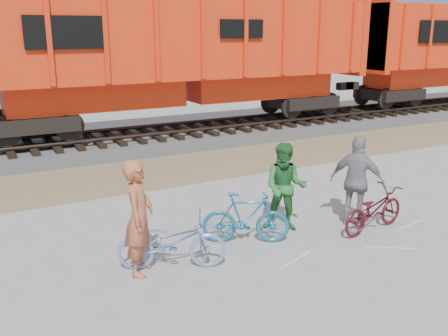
{
  "coord_description": "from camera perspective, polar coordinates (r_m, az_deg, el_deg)",
  "views": [
    {
      "loc": [
        -5.79,
        -7.07,
        3.8
      ],
      "look_at": [
        -1.14,
        1.5,
        1.1
      ],
      "focal_mm": 40.0,
      "sensor_mm": 36.0,
      "label": 1
    }
  ],
  "objects": [
    {
      "name": "bicycle_maroon",
      "position": [
        10.15,
        16.74,
        -4.58
      ],
      "size": [
        1.72,
        0.81,
        0.87
      ],
      "primitive_type": "imported",
      "rotation": [
        0.0,
        0.0,
        1.72
      ],
      "color": "#4E1019",
      "rests_on": "ground"
    },
    {
      "name": "bicycle_blue",
      "position": [
        8.28,
        -6.02,
        -8.38
      ],
      "size": [
        1.88,
        1.29,
        0.93
      ],
      "primitive_type": "imported",
      "rotation": [
        0.0,
        0.0,
        1.16
      ],
      "color": "#7192D1",
      "rests_on": "ground"
    },
    {
      "name": "hopper_car_center",
      "position": [
        17.59,
        -4.69,
        12.84
      ],
      "size": [
        14.0,
        3.13,
        4.65
      ],
      "color": "black",
      "rests_on": "track"
    },
    {
      "name": "gravel_strip",
      "position": [
        14.35,
        -3.6,
        0.13
      ],
      "size": [
        120.0,
        3.0,
        0.02
      ],
      "primitive_type": "cube",
      "color": "#857052",
      "rests_on": "ground"
    },
    {
      "name": "track",
      "position": [
        17.4,
        -8.51,
        4.29
      ],
      "size": [
        120.0,
        2.6,
        0.24
      ],
      "color": "black",
      "rests_on": "ballast_bed"
    },
    {
      "name": "person_woman",
      "position": [
        10.2,
        14.97,
        -1.48
      ],
      "size": [
        0.95,
        1.15,
        1.84
      ],
      "primitive_type": "imported",
      "rotation": [
        0.0,
        0.0,
        2.13
      ],
      "color": "gray",
      "rests_on": "ground"
    },
    {
      "name": "bicycle_teal",
      "position": [
        9.18,
        2.54,
        -5.73
      ],
      "size": [
        1.63,
        1.17,
        0.97
      ],
      "primitive_type": "imported",
      "rotation": [
        0.0,
        0.0,
        1.07
      ],
      "color": "#196C8B",
      "rests_on": "ground"
    },
    {
      "name": "person_solo",
      "position": [
        8.02,
        -9.7,
        -5.61
      ],
      "size": [
        0.75,
        0.83,
        1.89
      ],
      "primitive_type": "imported",
      "rotation": [
        0.0,
        0.0,
        1.01
      ],
      "color": "#B05A36",
      "rests_on": "ground"
    },
    {
      "name": "ground",
      "position": [
        9.9,
        10.09,
        -7.36
      ],
      "size": [
        120.0,
        120.0,
        0.0
      ],
      "primitive_type": "plane",
      "color": "#9E9E99",
      "rests_on": "ground"
    },
    {
      "name": "person_man",
      "position": [
        9.73,
        7.02,
        -2.17
      ],
      "size": [
        1.07,
        1.05,
        1.74
      ],
      "primitive_type": "imported",
      "rotation": [
        0.0,
        0.0,
        -0.7
      ],
      "color": "#276A2E",
      "rests_on": "ground"
    },
    {
      "name": "ballast_bed",
      "position": [
        17.47,
        -8.47,
        3.25
      ],
      "size": [
        120.0,
        4.0,
        0.3
      ],
      "primitive_type": "cube",
      "color": "slate",
      "rests_on": "ground"
    }
  ]
}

